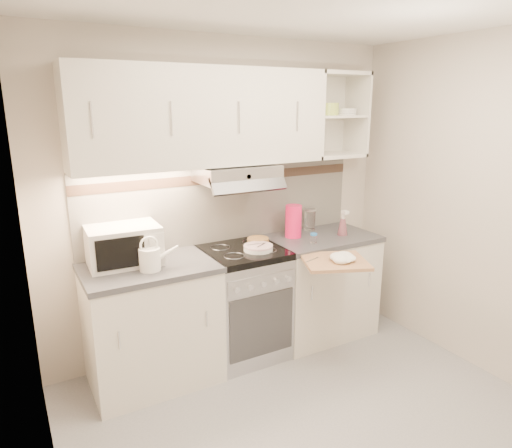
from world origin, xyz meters
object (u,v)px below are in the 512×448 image
at_px(cutting_board, 335,262).
at_px(glass_jar, 310,219).
at_px(spray_bottle, 343,225).
at_px(plate_stack, 258,248).
at_px(microwave, 123,245).
at_px(watering_can, 151,258).
at_px(electric_range, 244,302).
at_px(pink_pitcher, 293,221).

bearing_deg(cutting_board, glass_jar, 90.66).
distance_m(spray_bottle, cutting_board, 0.64).
relative_size(plate_stack, cutting_board, 0.50).
distance_m(microwave, cutting_board, 1.52).
xyz_separation_m(watering_can, cutting_board, (1.24, -0.42, -0.11)).
bearing_deg(microwave, plate_stack, -9.50).
height_order(electric_range, spray_bottle, spray_bottle).
xyz_separation_m(plate_stack, pink_pitcher, (0.44, 0.18, 0.12)).
height_order(electric_range, microwave, microwave).
height_order(microwave, spray_bottle, microwave).
bearing_deg(electric_range, cutting_board, -46.86).
bearing_deg(spray_bottle, pink_pitcher, 159.25).
bearing_deg(watering_can, cutting_board, -16.12).
bearing_deg(glass_jar, pink_pitcher, -156.03).
distance_m(watering_can, pink_pitcher, 1.30).
distance_m(electric_range, watering_can, 0.93).
xyz_separation_m(watering_can, spray_bottle, (1.68, 0.03, 0.00)).
height_order(electric_range, plate_stack, plate_stack).
relative_size(microwave, spray_bottle, 2.16).
bearing_deg(cutting_board, pink_pitcher, 109.05).
relative_size(watering_can, pink_pitcher, 1.03).
distance_m(plate_stack, spray_bottle, 0.85).
xyz_separation_m(electric_range, glass_jar, (0.78, 0.20, 0.55)).
height_order(watering_can, spray_bottle, watering_can).
xyz_separation_m(plate_stack, cutting_board, (0.40, -0.43, -0.05)).
distance_m(microwave, glass_jar, 1.67).
xyz_separation_m(spray_bottle, cutting_board, (-0.44, -0.45, -0.12)).
xyz_separation_m(watering_can, glass_jar, (1.54, 0.30, 0.01)).
height_order(pink_pitcher, glass_jar, pink_pitcher).
height_order(plate_stack, spray_bottle, spray_bottle).
height_order(electric_range, watering_can, watering_can).
relative_size(electric_range, glass_jar, 4.60).
xyz_separation_m(glass_jar, spray_bottle, (0.15, -0.27, -0.01)).
height_order(electric_range, glass_jar, glass_jar).
distance_m(plate_stack, pink_pitcher, 0.49).
height_order(watering_can, pink_pitcher, pink_pitcher).
distance_m(watering_can, plate_stack, 0.84).
bearing_deg(cutting_board, spray_bottle, 68.17).
bearing_deg(pink_pitcher, cutting_board, -117.74).
relative_size(plate_stack, glass_jar, 1.16).
height_order(watering_can, glass_jar, watering_can).
xyz_separation_m(pink_pitcher, cutting_board, (-0.04, -0.61, -0.17)).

